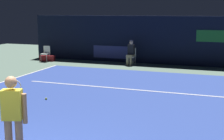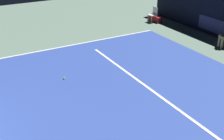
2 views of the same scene
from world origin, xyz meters
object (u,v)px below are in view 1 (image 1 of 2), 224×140
tennis_player (13,115)px  equipment_bag (47,58)px  tennis_ball (46,99)px  line_judge_on_chair (131,52)px  courtside_chair_near (46,53)px

tennis_player → equipment_bag: (-6.24, 11.62, -0.83)m
tennis_ball → equipment_bag: size_ratio=0.08×
line_judge_on_chair → tennis_ball: bearing=-94.4°
line_judge_on_chair → tennis_ball: (-0.58, -7.67, -0.64)m
tennis_player → tennis_ball: (-1.88, 4.23, -0.94)m
equipment_bag → courtside_chair_near: bearing=-97.7°
line_judge_on_chair → equipment_bag: line_judge_on_chair is taller
line_judge_on_chair → tennis_ball: size_ratio=19.41×
tennis_player → equipment_bag: 13.22m
line_judge_on_chair → tennis_ball: line_judge_on_chair is taller
line_judge_on_chair → equipment_bag: (-4.94, -0.27, -0.53)m
courtside_chair_near → equipment_bag: size_ratio=1.05×
line_judge_on_chair → courtside_chair_near: (-4.94, -0.43, -0.18)m
tennis_player → courtside_chair_near: (-6.24, 11.47, -0.49)m
equipment_bag → tennis_ball: bearing=-67.4°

